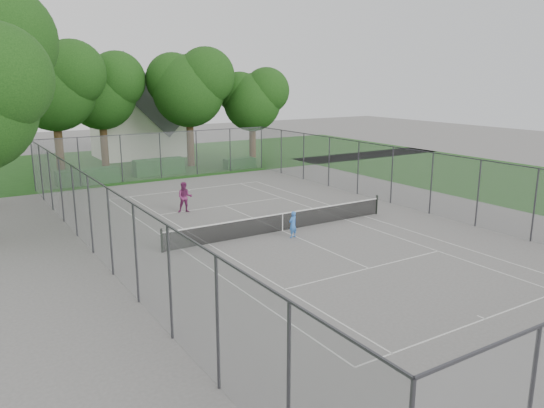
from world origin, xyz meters
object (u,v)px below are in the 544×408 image
tennis_net (283,221)px  girl_player (293,224)px  woman_player (185,197)px  house (138,116)px

tennis_net → girl_player: (-0.20, -1.20, 0.15)m
tennis_net → woman_player: size_ratio=7.29×
house → girl_player: house is taller
house → tennis_net: bearing=-94.8°
tennis_net → house: (2.46, 29.35, 3.45)m
house → woman_player: (-5.10, -23.16, -3.08)m
tennis_net → girl_player: girl_player is taller
house → woman_player: bearing=-102.4°
tennis_net → woman_player: woman_player is taller
girl_player → woman_player: bearing=-86.7°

